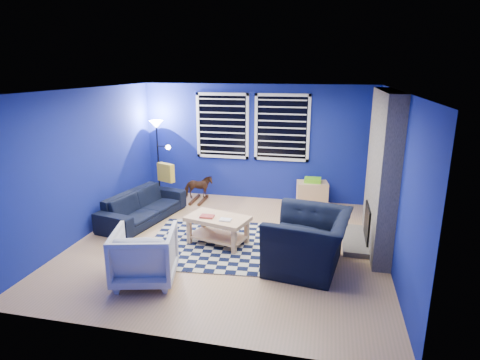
{
  "coord_description": "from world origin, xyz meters",
  "views": [
    {
      "loc": [
        1.52,
        -5.96,
        2.82
      ],
      "look_at": [
        0.12,
        0.3,
        1.02
      ],
      "focal_mm": 30.0,
      "sensor_mm": 36.0,
      "label": 1
    }
  ],
  "objects_px": {
    "rocking_horse": "(198,187)",
    "armchair_big": "(308,241)",
    "tv": "(377,145)",
    "floor_lamp": "(158,135)",
    "sofa": "(143,206)",
    "coffee_table": "(218,224)",
    "armchair_bent": "(145,255)",
    "cabinet": "(312,194)"
  },
  "relations": [
    {
      "from": "sofa",
      "to": "rocking_horse",
      "type": "xyz_separation_m",
      "value": [
        0.68,
        1.29,
        0.05
      ]
    },
    {
      "from": "sofa",
      "to": "cabinet",
      "type": "xyz_separation_m",
      "value": [
        3.1,
        1.53,
        -0.01
      ]
    },
    {
      "from": "armchair_big",
      "to": "coffee_table",
      "type": "height_order",
      "value": "armchair_big"
    },
    {
      "from": "armchair_big",
      "to": "cabinet",
      "type": "bearing_deg",
      "value": -169.97
    },
    {
      "from": "armchair_big",
      "to": "armchair_bent",
      "type": "height_order",
      "value": "armchair_big"
    },
    {
      "from": "cabinet",
      "to": "floor_lamp",
      "type": "bearing_deg",
      "value": 172.24
    },
    {
      "from": "armchair_bent",
      "to": "floor_lamp",
      "type": "distance_m",
      "value": 3.92
    },
    {
      "from": "sofa",
      "to": "floor_lamp",
      "type": "distance_m",
      "value": 1.86
    },
    {
      "from": "rocking_horse",
      "to": "floor_lamp",
      "type": "height_order",
      "value": "floor_lamp"
    },
    {
      "from": "tv",
      "to": "coffee_table",
      "type": "bearing_deg",
      "value": -141.8
    },
    {
      "from": "floor_lamp",
      "to": "tv",
      "type": "bearing_deg",
      "value": -1.64
    },
    {
      "from": "sofa",
      "to": "armchair_big",
      "type": "height_order",
      "value": "armchair_big"
    },
    {
      "from": "floor_lamp",
      "to": "armchair_bent",
      "type": "bearing_deg",
      "value": -69.68
    },
    {
      "from": "tv",
      "to": "rocking_horse",
      "type": "distance_m",
      "value": 3.77
    },
    {
      "from": "armchair_bent",
      "to": "cabinet",
      "type": "xyz_separation_m",
      "value": [
        2.07,
        3.63,
        -0.11
      ]
    },
    {
      "from": "coffee_table",
      "to": "cabinet",
      "type": "relative_size",
      "value": 1.62
    },
    {
      "from": "sofa",
      "to": "rocking_horse",
      "type": "distance_m",
      "value": 1.46
    },
    {
      "from": "tv",
      "to": "floor_lamp",
      "type": "xyz_separation_m",
      "value": [
        -4.58,
        0.13,
        0.0
      ]
    },
    {
      "from": "armchair_big",
      "to": "floor_lamp",
      "type": "bearing_deg",
      "value": -119.18
    },
    {
      "from": "tv",
      "to": "rocking_horse",
      "type": "bearing_deg",
      "value": -179.38
    },
    {
      "from": "armchair_bent",
      "to": "coffee_table",
      "type": "xyz_separation_m",
      "value": [
        0.65,
        1.36,
        -0.04
      ]
    },
    {
      "from": "rocking_horse",
      "to": "cabinet",
      "type": "bearing_deg",
      "value": -105.3
    },
    {
      "from": "rocking_horse",
      "to": "armchair_bent",
      "type": "bearing_deg",
      "value": 164.89
    },
    {
      "from": "tv",
      "to": "sofa",
      "type": "bearing_deg",
      "value": -162.86
    },
    {
      "from": "tv",
      "to": "armchair_big",
      "type": "height_order",
      "value": "tv"
    },
    {
      "from": "tv",
      "to": "floor_lamp",
      "type": "distance_m",
      "value": 4.58
    },
    {
      "from": "tv",
      "to": "armchair_bent",
      "type": "height_order",
      "value": "tv"
    },
    {
      "from": "sofa",
      "to": "armchair_big",
      "type": "xyz_separation_m",
      "value": [
        3.17,
        -1.22,
        0.13
      ]
    },
    {
      "from": "floor_lamp",
      "to": "rocking_horse",
      "type": "bearing_deg",
      "value": -10.07
    },
    {
      "from": "rocking_horse",
      "to": "armchair_big",
      "type": "bearing_deg",
      "value": -156.21
    },
    {
      "from": "tv",
      "to": "armchair_bent",
      "type": "bearing_deg",
      "value": -133.64
    },
    {
      "from": "armchair_big",
      "to": "sofa",
      "type": "bearing_deg",
      "value": -102.42
    },
    {
      "from": "armchair_bent",
      "to": "rocking_horse",
      "type": "distance_m",
      "value": 3.4
    },
    {
      "from": "tv",
      "to": "cabinet",
      "type": "xyz_separation_m",
      "value": [
        -1.19,
        0.21,
        -1.13
      ]
    },
    {
      "from": "tv",
      "to": "floor_lamp",
      "type": "relative_size",
      "value": 0.58
    },
    {
      "from": "rocking_horse",
      "to": "floor_lamp",
      "type": "distance_m",
      "value": 1.46
    },
    {
      "from": "armchair_bent",
      "to": "rocking_horse",
      "type": "xyz_separation_m",
      "value": [
        -0.35,
        3.38,
        -0.05
      ]
    },
    {
      "from": "armchair_big",
      "to": "coffee_table",
      "type": "relative_size",
      "value": 1.13
    },
    {
      "from": "tv",
      "to": "cabinet",
      "type": "relative_size",
      "value": 1.47
    },
    {
      "from": "sofa",
      "to": "tv",
      "type": "bearing_deg",
      "value": -61.4
    },
    {
      "from": "sofa",
      "to": "floor_lamp",
      "type": "xyz_separation_m",
      "value": [
        -0.28,
        1.46,
        1.13
      ]
    },
    {
      "from": "tv",
      "to": "rocking_horse",
      "type": "xyz_separation_m",
      "value": [
        -3.62,
        -0.04,
        -1.07
      ]
    }
  ]
}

